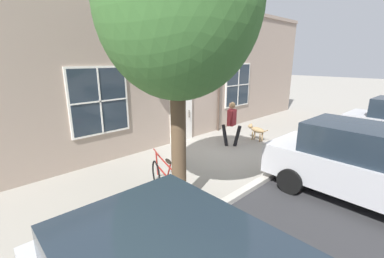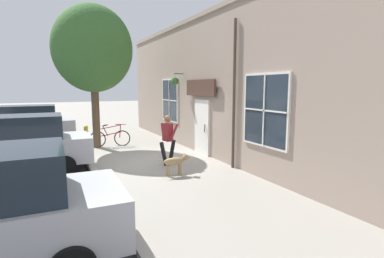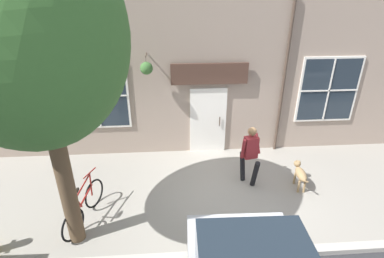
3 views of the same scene
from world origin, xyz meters
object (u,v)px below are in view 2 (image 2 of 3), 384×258
Objects in this scene: pedestrian_walking at (168,135)px; street_tree_by_curb at (93,51)px; leaning_bicycle at (110,138)px; dog_on_leash at (176,161)px; parked_car_mid_block at (16,145)px; fire_hydrant at (86,133)px; parked_car_nearest_curb at (25,125)px.

street_tree_by_curb is (1.66, -4.11, 3.06)m from pedestrian_walking.
leaning_bicycle is (1.12, -4.00, -0.61)m from pedestrian_walking.
street_tree_by_curb is at bearing -75.61° from dog_on_leash.
leaning_bicycle is 0.39× the size of parked_car_mid_block.
street_tree_by_curb reaches higher than dog_on_leash.
parked_car_nearest_curb is at bearing -14.83° from fire_hydrant.
street_tree_by_curb is 5.27m from parked_car_mid_block.
dog_on_leash is 0.60× the size of leaning_bicycle.
parked_car_nearest_curb is (3.33, -2.32, 0.50)m from leaning_bicycle.
fire_hydrant is (1.64, -6.95, -0.02)m from dog_on_leash.
dog_on_leash is at bearing 104.39° from street_tree_by_curb.
dog_on_leash is 1.32× the size of fire_hydrant.
pedestrian_walking is at bearing 105.68° from leaning_bicycle.
pedestrian_walking is 1.44m from dog_on_leash.
parked_car_nearest_curb and parked_car_mid_block have the same top height.
pedestrian_walking is at bearing 112.01° from street_tree_by_curb.
fire_hydrant is (0.79, -1.65, 0.02)m from leaning_bicycle.
pedestrian_walking is at bearing 108.73° from fire_hydrant.
pedestrian_walking is 4.20m from leaning_bicycle.
fire_hydrant is at bearing -118.13° from parked_car_mid_block.
parked_car_mid_block is (3.32, 3.06, 0.50)m from leaning_bicycle.
leaning_bicycle is 1.84m from fire_hydrant.
parked_car_nearest_curb is at bearing -34.95° from leaning_bicycle.
leaning_bicycle is at bearing -80.89° from dog_on_leash.
pedestrian_walking is 2.16× the size of fire_hydrant.
parked_car_mid_block reaches higher than fire_hydrant.
street_tree_by_curb is 1.37× the size of parked_car_nearest_curb.
dog_on_leash is 7.15m from fire_hydrant.
dog_on_leash is 4.75m from parked_car_mid_block.
fire_hydrant is (0.26, -1.55, -3.65)m from street_tree_by_curb.
parked_car_nearest_curb is 5.39m from parked_car_mid_block.
parked_car_mid_block is (-0.01, 5.39, 0.00)m from parked_car_nearest_curb.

